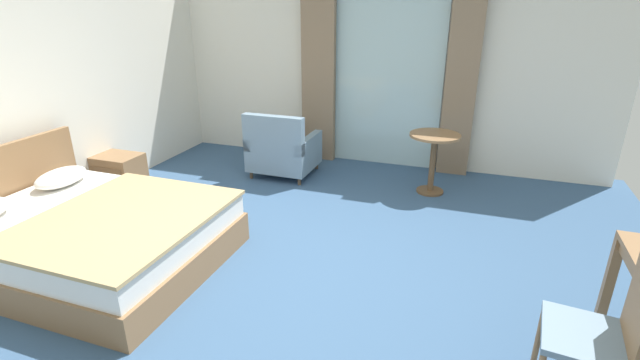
{
  "coord_description": "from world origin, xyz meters",
  "views": [
    {
      "loc": [
        1.27,
        -2.99,
        2.16
      ],
      "look_at": [
        0.13,
        0.31,
        0.78
      ],
      "focal_mm": 25.35,
      "sensor_mm": 36.0,
      "label": 1
    }
  ],
  "objects": [
    {
      "name": "curtain_panel_right",
      "position": [
        1.07,
        3.0,
        1.38
      ],
      "size": [
        0.39,
        0.1,
        2.76
      ],
      "primitive_type": "cube",
      "color": "#897056",
      "rests_on": "ground"
    },
    {
      "name": "wall_back",
      "position": [
        0.0,
        3.18,
        1.44
      ],
      "size": [
        6.03,
        0.12,
        2.89
      ],
      "primitive_type": "cube",
      "color": "white",
      "rests_on": "ground"
    },
    {
      "name": "bed",
      "position": [
        -1.77,
        -0.36,
        0.27
      ],
      "size": [
        2.15,
        1.7,
        0.94
      ],
      "color": "olive",
      "rests_on": "ground"
    },
    {
      "name": "round_cafe_table",
      "position": [
        0.88,
        2.23,
        0.53
      ],
      "size": [
        0.59,
        0.59,
        0.73
      ],
      "color": "olive",
      "rests_on": "ground"
    },
    {
      "name": "armchair_by_window",
      "position": [
        -1.04,
        2.18,
        0.34
      ],
      "size": [
        0.81,
        0.76,
        0.86
      ],
      "color": "gray",
      "rests_on": "ground"
    },
    {
      "name": "desk_chair",
      "position": [
        2.09,
        -0.64,
        0.53
      ],
      "size": [
        0.49,
        0.51,
        0.97
      ],
      "color": "gray",
      "rests_on": "ground"
    },
    {
      "name": "nightstand",
      "position": [
        -2.64,
        0.99,
        0.24
      ],
      "size": [
        0.51,
        0.4,
        0.47
      ],
      "color": "olive",
      "rests_on": "ground"
    },
    {
      "name": "ground",
      "position": [
        0.0,
        0.0,
        -0.05
      ],
      "size": [
        6.43,
        6.88,
        0.1
      ],
      "primitive_type": "cube",
      "color": "#38567A"
    },
    {
      "name": "curtain_panel_left",
      "position": [
        -0.83,
        3.0,
        1.38
      ],
      "size": [
        0.47,
        0.1,
        2.76
      ],
      "primitive_type": "cube",
      "color": "#897056",
      "rests_on": "ground"
    },
    {
      "name": "balcony_glass_door",
      "position": [
        0.12,
        3.1,
        1.27
      ],
      "size": [
        1.46,
        0.02,
        2.54
      ],
      "primitive_type": "cube",
      "color": "silver",
      "rests_on": "ground"
    }
  ]
}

